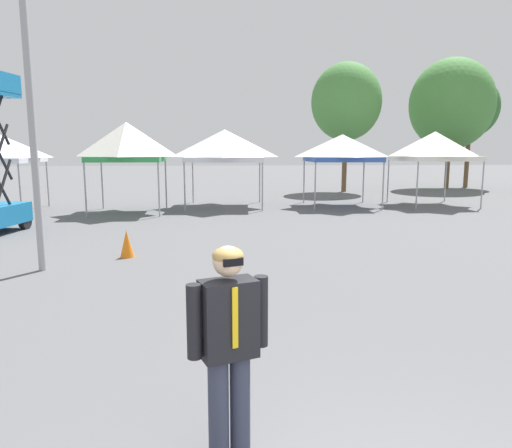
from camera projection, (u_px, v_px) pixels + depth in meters
The scene contains 10 objects.
canopy_tent_behind_center at pixel (127, 142), 18.17m from camera, with size 2.83×2.83×3.51m.
canopy_tent_right_of_center at pixel (225, 146), 20.12m from camera, with size 3.40×3.40×3.31m.
canopy_tent_center at pixel (342, 148), 20.28m from camera, with size 2.97×2.97×3.11m.
canopy_tent_behind_left at pixel (435, 146), 20.62m from camera, with size 3.25×3.25×3.24m.
person_foreground at pixel (229, 342), 3.56m from camera, with size 0.61×0.37×1.78m.
light_pole_near_lift at pixel (24, 23), 8.96m from camera, with size 0.36×0.36×8.58m.
tree_behind_tents_right at pixel (451, 104), 29.05m from camera, with size 5.08×5.08×8.02m.
tree_behind_tents_center at pixel (346, 102), 26.86m from camera, with size 4.00×4.00×7.36m.
tree_behind_tents_left at pixel (471, 108), 30.02m from camera, with size 3.46×3.46×7.03m.
traffic_cone_lot_center at pixel (127, 244), 10.86m from camera, with size 0.32×0.32×0.63m, color orange.
Camera 1 is at (-0.96, -2.06, 2.48)m, focal length 32.95 mm.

